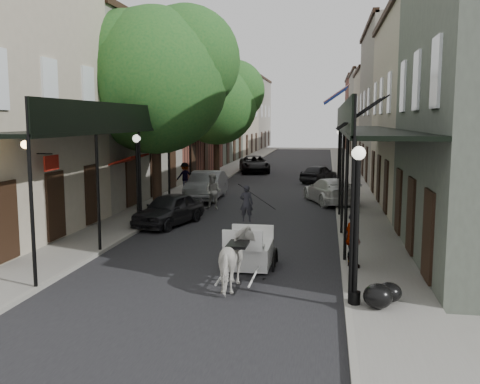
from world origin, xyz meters
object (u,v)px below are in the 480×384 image
at_px(car_left_near, 169,209).
at_px(car_right_near, 330,191).
at_px(car_left_mid, 206,186).
at_px(car_right_far, 319,174).
at_px(tree_near, 164,75).
at_px(pedestrian_walking, 213,191).
at_px(lamppost_right_far, 339,159).
at_px(pedestrian_sidewalk_left, 185,176).
at_px(lamppost_right_near, 357,223).
at_px(horse, 237,260).
at_px(car_left_far, 254,164).
at_px(tree_far, 222,100).
at_px(pedestrian_sidewalk_right, 353,240).
at_px(carriage, 251,232).
at_px(lamppost_left, 138,179).

height_order(car_left_near, car_right_near, car_right_near).
relative_size(car_left_mid, car_right_far, 1.26).
xyz_separation_m(tree_near, pedestrian_walking, (2.08, 1.06, -5.60)).
height_order(lamppost_right_far, car_left_mid, lamppost_right_far).
bearing_deg(tree_near, car_right_far, 61.79).
bearing_deg(car_right_near, pedestrian_sidewalk_left, -39.60).
height_order(lamppost_right_near, car_right_near, lamppost_right_near).
bearing_deg(horse, tree_near, -64.15).
bearing_deg(car_left_far, tree_far, -118.31).
height_order(pedestrian_sidewalk_left, pedestrian_sidewalk_right, pedestrian_sidewalk_left).
height_order(carriage, car_left_near, carriage).
height_order(horse, car_left_mid, car_left_mid).
xyz_separation_m(pedestrian_sidewalk_left, car_left_mid, (2.06, -3.05, -0.17)).
height_order(carriage, car_left_mid, carriage).
relative_size(lamppost_right_near, car_left_mid, 0.78).
bearing_deg(tree_far, horse, -77.93).
xyz_separation_m(lamppost_right_near, car_left_mid, (-7.29, 16.36, -1.27)).
height_order(lamppost_left, car_left_far, lamppost_left).
xyz_separation_m(horse, pedestrian_sidewalk_right, (3.07, 2.17, 0.17)).
height_order(tree_far, car_left_near, tree_far).
height_order(pedestrian_walking, car_right_near, pedestrian_walking).
bearing_deg(car_left_near, car_left_far, 103.67).
distance_m(carriage, car_left_far, 28.65).
distance_m(lamppost_right_near, pedestrian_sidewalk_left, 21.57).
bearing_deg(car_right_far, lamppost_right_near, 115.85).
relative_size(tree_far, lamppost_right_far, 2.32).
bearing_deg(horse, pedestrian_sidewalk_right, -144.51).
height_order(lamppost_right_far, horse, lamppost_right_far).
relative_size(lamppost_right_near, pedestrian_sidewalk_right, 2.25).
bearing_deg(carriage, lamppost_left, 139.37).
distance_m(lamppost_left, pedestrian_sidewalk_left, 11.52).
xyz_separation_m(lamppost_right_far, car_left_far, (-6.70, 11.86, -1.35)).
height_order(tree_near, pedestrian_sidewalk_left, tree_near).
height_order(tree_near, car_right_near, tree_near).
distance_m(lamppost_right_near, car_left_far, 32.58).
relative_size(lamppost_right_near, pedestrian_walking, 2.09).
bearing_deg(tree_near, horse, -64.43).
bearing_deg(car_left_mid, horse, -75.75).
bearing_deg(pedestrian_sidewalk_left, car_left_near, 67.90).
xyz_separation_m(carriage, pedestrian_sidewalk_right, (3.06, -0.25, -0.06)).
bearing_deg(tree_near, pedestrian_walking, 26.99).
relative_size(lamppost_right_far, horse, 2.02).
xyz_separation_m(tree_near, car_right_near, (7.80, 3.82, -5.81)).
relative_size(tree_near, pedestrian_sidewalk_right, 5.84).
bearing_deg(car_left_mid, tree_near, -105.05).
height_order(carriage, car_right_near, carriage).
height_order(tree_far, lamppost_right_far, tree_far).
bearing_deg(car_left_mid, car_left_near, -90.92).
bearing_deg(tree_near, car_left_mid, 76.45).
xyz_separation_m(tree_near, lamppost_right_far, (8.30, 7.82, -4.44)).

